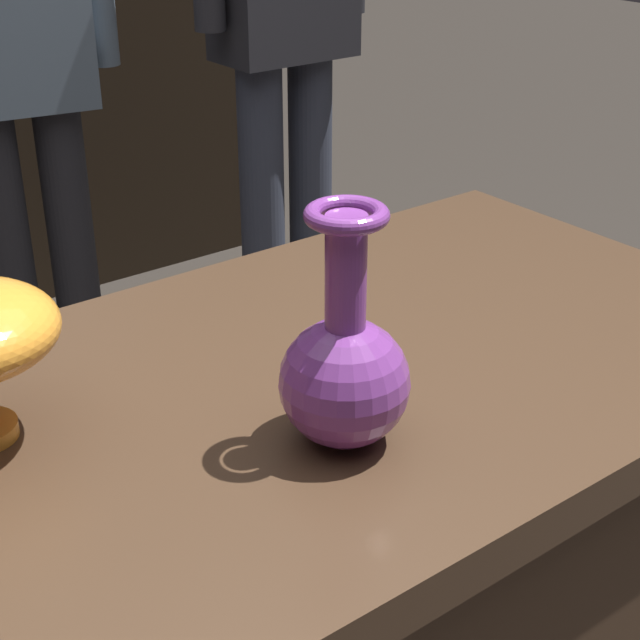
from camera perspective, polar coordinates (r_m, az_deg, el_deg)
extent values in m
cube|color=#422D1E|center=(1.07, -1.24, -4.53)|extent=(1.20, 0.64, 0.05)
sphere|color=#7A388E|center=(0.93, 1.44, -3.70)|extent=(0.13, 0.13, 0.13)
cylinder|color=#7A388E|center=(0.87, 1.52, 2.60)|extent=(0.04, 0.04, 0.12)
torus|color=#7A388E|center=(0.85, 1.57, 6.18)|extent=(0.08, 0.08, 0.02)
cylinder|color=#232328|center=(2.46, -14.22, 3.33)|extent=(0.11, 0.11, 0.78)
cylinder|color=#232328|center=(2.43, -17.62, 2.63)|extent=(0.11, 0.11, 0.78)
cylinder|color=#333847|center=(2.54, -0.56, 5.86)|extent=(0.11, 0.11, 0.85)
cylinder|color=#333847|center=(2.46, -3.35, 5.09)|extent=(0.11, 0.11, 0.85)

